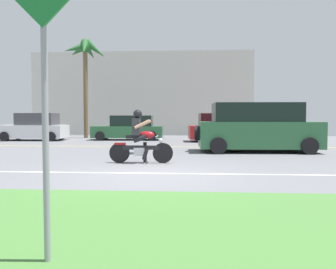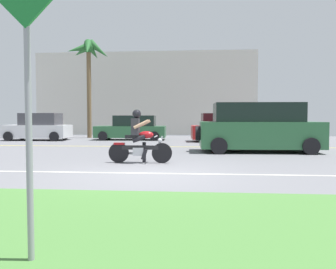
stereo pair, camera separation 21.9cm
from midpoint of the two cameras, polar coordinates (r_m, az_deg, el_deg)
ground at (r=11.59m, az=-0.52°, el=-4.21°), size 56.00×30.00×0.04m
grass_median at (r=4.69m, az=-9.00°, el=-14.22°), size 56.00×3.80×0.06m
lane_line_near at (r=8.80m, az=-2.27°, el=-6.31°), size 50.40×0.12×0.01m
lane_line_far at (r=16.59m, az=1.12°, el=-2.00°), size 50.40×0.12×0.01m
motorcyclist at (r=10.75m, az=-4.06°, el=-0.96°), size 1.96×0.64×1.64m
suv_nearby at (r=14.63m, az=14.89°, el=1.00°), size 4.98×2.38×1.97m
parked_car_0 at (r=22.70m, az=-20.06°, el=1.05°), size 3.88×2.14×1.64m
parked_car_1 at (r=21.77m, az=-5.60°, el=0.99°), size 4.36×2.02×1.50m
parked_car_2 at (r=20.39m, az=9.54°, el=0.98°), size 4.08×2.25×1.62m
palm_tree_0 at (r=24.72m, az=-12.60°, el=12.30°), size 2.90×3.03×6.63m
street_sign at (r=3.45m, az=-20.20°, el=7.77°), size 0.62×0.06×2.83m
building_far at (r=29.80m, az=-3.14°, el=6.46°), size 17.63×4.00×6.58m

